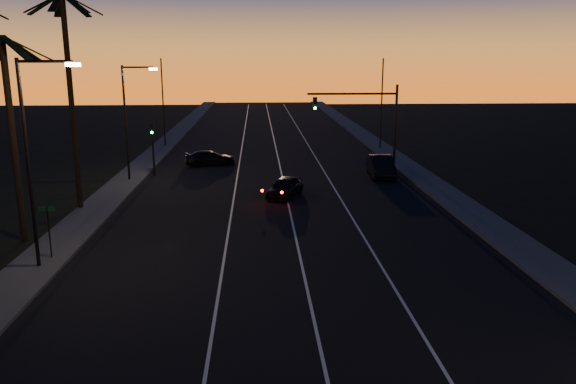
{
  "coord_description": "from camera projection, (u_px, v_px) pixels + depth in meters",
  "views": [
    {
      "loc": [
        -1.41,
        -3.63,
        8.96
      ],
      "look_at": [
        -0.0,
        21.8,
        2.89
      ],
      "focal_mm": 35.0,
      "sensor_mm": 36.0,
      "label": 1
    }
  ],
  "objects": [
    {
      "name": "road",
      "position": [
        281.0,
        207.0,
        34.82
      ],
      "size": [
        20.0,
        170.0,
        0.01
      ],
      "primitive_type": "cube",
      "color": "black",
      "rests_on": "ground"
    },
    {
      "name": "sidewalk_left",
      "position": [
        97.0,
        208.0,
        34.2
      ],
      "size": [
        2.4,
        170.0,
        0.16
      ],
      "primitive_type": "cube",
      "color": "#3D3D3B",
      "rests_on": "ground"
    },
    {
      "name": "sidewalk_right",
      "position": [
        458.0,
        203.0,
        35.41
      ],
      "size": [
        2.4,
        170.0,
        0.16
      ],
      "primitive_type": "cube",
      "color": "#3D3D3B",
      "rests_on": "ground"
    },
    {
      "name": "lane_stripe_left",
      "position": [
        232.0,
        207.0,
        34.66
      ],
      "size": [
        0.12,
        160.0,
        0.01
      ],
      "primitive_type": "cube",
      "color": "silver",
      "rests_on": "road"
    },
    {
      "name": "lane_stripe_mid",
      "position": [
        289.0,
        206.0,
        34.84
      ],
      "size": [
        0.12,
        160.0,
        0.01
      ],
      "primitive_type": "cube",
      "color": "silver",
      "rests_on": "road"
    },
    {
      "name": "lane_stripe_right",
      "position": [
        345.0,
        205.0,
        35.03
      ],
      "size": [
        0.12,
        160.0,
        0.01
      ],
      "primitive_type": "cube",
      "color": "silver",
      "rests_on": "road"
    },
    {
      "name": "palm_mid",
      "position": [
        10.0,
        117.0,
        26.83
      ],
      "size": [
        4.25,
        4.16,
        10.03
      ],
      "color": "black",
      "rests_on": "ground"
    },
    {
      "name": "palm_far",
      "position": [
        70.0,
        82.0,
        32.4
      ],
      "size": [
        4.25,
        4.16,
        12.53
      ],
      "color": "black",
      "rests_on": "ground"
    },
    {
      "name": "streetlight_left_near",
      "position": [
        34.0,
        148.0,
        23.3
      ],
      "size": [
        2.55,
        0.26,
        9.0
      ],
      "color": "black",
      "rests_on": "ground"
    },
    {
      "name": "streetlight_left_far",
      "position": [
        129.0,
        113.0,
        40.84
      ],
      "size": [
        2.55,
        0.26,
        8.5
      ],
      "color": "black",
      "rests_on": "ground"
    },
    {
      "name": "street_sign",
      "position": [
        49.0,
        226.0,
        25.11
      ],
      "size": [
        0.7,
        0.06,
        2.6
      ],
      "color": "black",
      "rests_on": "ground"
    },
    {
      "name": "signal_mast",
      "position": [
        366.0,
        113.0,
        43.8
      ],
      "size": [
        7.1,
        0.41,
        7.0
      ],
      "color": "black",
      "rests_on": "ground"
    },
    {
      "name": "signal_post",
      "position": [
        152.0,
        139.0,
        43.34
      ],
      "size": [
        0.28,
        0.37,
        4.2
      ],
      "color": "black",
      "rests_on": "ground"
    },
    {
      "name": "far_pole_left",
      "position": [
        163.0,
        103.0,
        57.47
      ],
      "size": [
        0.14,
        0.14,
        9.0
      ],
      "primitive_type": "cylinder",
      "color": "black",
      "rests_on": "ground"
    },
    {
      "name": "far_pole_right",
      "position": [
        382.0,
        105.0,
        55.74
      ],
      "size": [
        0.14,
        0.14,
        9.0
      ],
      "primitive_type": "cylinder",
      "color": "black",
      "rests_on": "ground"
    },
    {
      "name": "lead_car",
      "position": [
        285.0,
        187.0,
        37.12
      ],
      "size": [
        3.11,
        4.58,
        1.33
      ],
      "color": "black",
      "rests_on": "road"
    },
    {
      "name": "right_car",
      "position": [
        381.0,
        166.0,
        43.48
      ],
      "size": [
        2.0,
        5.02,
        1.63
      ],
      "color": "black",
      "rests_on": "road"
    },
    {
      "name": "cross_car",
      "position": [
        210.0,
        158.0,
        48.12
      ],
      "size": [
        4.66,
        2.8,
        1.26
      ],
      "color": "black",
      "rests_on": "road"
    }
  ]
}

